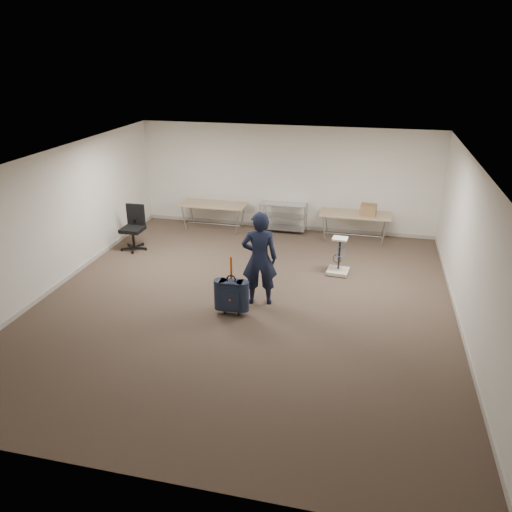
# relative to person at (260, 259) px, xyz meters

# --- Properties ---
(ground) EXTENTS (9.00, 9.00, 0.00)m
(ground) POSITION_rel_person_xyz_m (-0.27, -0.06, -0.94)
(ground) COLOR #413227
(ground) RESTS_ON ground
(room_shell) EXTENTS (8.00, 9.00, 9.00)m
(room_shell) POSITION_rel_person_xyz_m (-0.27, 1.32, -0.89)
(room_shell) COLOR silver
(room_shell) RESTS_ON ground
(folding_table_left) EXTENTS (1.80, 0.75, 0.73)m
(folding_table_left) POSITION_rel_person_xyz_m (-2.17, 3.89, -0.26)
(folding_table_left) COLOR tan
(folding_table_left) RESTS_ON ground
(folding_table_right) EXTENTS (1.80, 0.75, 0.73)m
(folding_table_right) POSITION_rel_person_xyz_m (1.63, 3.89, -0.26)
(folding_table_right) COLOR tan
(folding_table_right) RESTS_ON ground
(wire_shelf) EXTENTS (1.22, 0.47, 0.80)m
(wire_shelf) POSITION_rel_person_xyz_m (-0.27, 4.14, -0.50)
(wire_shelf) COLOR silver
(wire_shelf) RESTS_ON ground
(person) EXTENTS (0.76, 0.59, 1.87)m
(person) POSITION_rel_person_xyz_m (0.00, 0.00, 0.00)
(person) COLOR black
(person) RESTS_ON ground
(suitcase) EXTENTS (0.43, 0.26, 1.16)m
(suitcase) POSITION_rel_person_xyz_m (-0.40, -0.58, -0.54)
(suitcase) COLOR black
(suitcase) RESTS_ON ground
(office_chair) EXTENTS (0.67, 0.67, 1.10)m
(office_chair) POSITION_rel_person_xyz_m (-3.66, 2.07, -0.60)
(office_chair) COLOR black
(office_chair) RESTS_ON ground
(equipment_cart) EXTENTS (0.50, 0.50, 0.84)m
(equipment_cart) POSITION_rel_person_xyz_m (1.40, 1.72, -0.71)
(equipment_cart) COLOR #F0E6CE
(equipment_cart) RESTS_ON ground
(cardboard_box) EXTENTS (0.41, 0.32, 0.28)m
(cardboard_box) POSITION_rel_person_xyz_m (1.94, 3.84, -0.06)
(cardboard_box) COLOR brown
(cardboard_box) RESTS_ON folding_table_right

